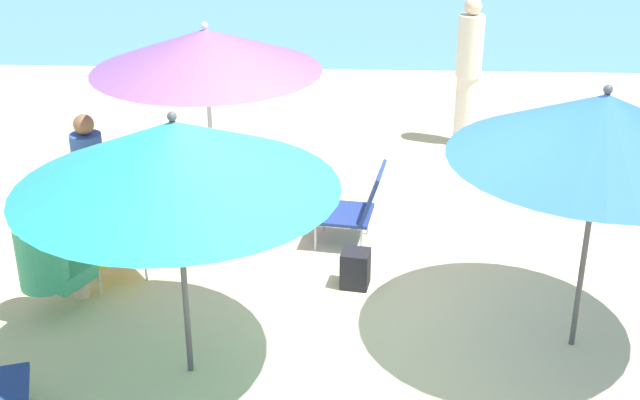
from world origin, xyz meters
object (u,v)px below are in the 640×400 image
umbrella_teal (175,155)px  person_c (468,72)px  umbrella_blue (603,127)px  beach_bag (355,269)px  beach_chair_b (356,204)px  umbrella_purple (206,50)px  person_b (94,163)px  beach_chair_a (99,246)px  person_a (47,257)px

umbrella_teal → person_c: umbrella_teal is taller
umbrella_blue → beach_bag: (-1.54, 0.74, -1.47)m
beach_chair_b → person_c: (1.19, 2.49, 0.46)m
umbrella_blue → umbrella_purple: size_ratio=0.99×
person_b → beach_chair_a: bearing=-65.5°
beach_chair_b → beach_bag: bearing=98.5°
beach_chair_a → person_b: (-0.40, 1.34, 0.15)m
beach_chair_a → person_b: 1.40m
umbrella_blue → umbrella_teal: umbrella_blue is taller
umbrella_teal → person_c: (2.28, 4.39, -0.72)m
umbrella_purple → beach_chair_b: (1.29, -0.38, -1.22)m
beach_chair_a → beach_bag: (2.02, 0.03, -0.17)m
umbrella_purple → person_c: size_ratio=1.20×
person_b → person_c: size_ratio=0.57×
umbrella_blue → person_c: 4.05m
person_b → umbrella_blue: bearing=-19.7°
person_c → beach_bag: size_ratio=5.39×
beach_chair_a → umbrella_purple: bearing=20.3°
umbrella_blue → umbrella_teal: size_ratio=0.97×
beach_chair_a → person_a: 0.57m
umbrella_blue → beach_chair_a: 3.85m
beach_bag → beach_chair_a: bearing=-179.2°
umbrella_purple → beach_bag: size_ratio=6.49×
person_a → person_b: bearing=31.3°
umbrella_teal → beach_chair_b: umbrella_teal is taller
umbrella_teal → beach_chair_a: size_ratio=2.76×
umbrella_teal → person_b: (-1.33, 2.48, -1.08)m
umbrella_purple → person_a: 2.19m
person_b → person_c: (3.61, 1.91, 0.36)m
beach_chair_a → beach_chair_b: bearing=-16.4°
umbrella_teal → umbrella_blue: bearing=9.4°
umbrella_blue → person_b: size_ratio=2.08×
umbrella_teal → person_c: 5.00m
umbrella_teal → beach_bag: size_ratio=6.65×
beach_chair_a → person_b: person_b is taller
beach_chair_a → beach_bag: 2.02m
umbrella_blue → umbrella_teal: bearing=-170.6°
umbrella_purple → person_c: (2.47, 2.11, -0.77)m
person_c → person_a: bearing=-130.8°
beach_chair_b → person_b: person_b is taller
beach_chair_b → beach_chair_a: bearing=28.8°
umbrella_purple → person_b: umbrella_purple is taller
person_a → person_c: (3.42, 3.75, 0.34)m
beach_chair_b → person_a: bearing=37.7°
umbrella_blue → umbrella_purple: 3.38m
umbrella_purple → beach_chair_a: (-0.73, -1.13, -1.28)m
person_b → beach_bag: bearing=-20.7°
umbrella_teal → person_b: umbrella_teal is taller
umbrella_blue → umbrella_purple: (-2.83, 1.84, -0.03)m
umbrella_blue → person_a: size_ratio=2.04×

